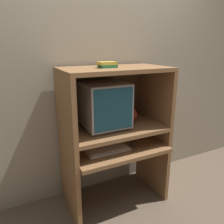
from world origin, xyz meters
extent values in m
plane|color=brown|center=(0.00, 0.00, 0.00)|extent=(12.00, 12.00, 0.00)
cube|color=gray|center=(0.00, 0.63, 1.30)|extent=(6.00, 0.06, 2.60)
cube|color=brown|center=(-0.47, 0.28, 0.32)|extent=(0.04, 0.57, 0.63)
cube|color=brown|center=(0.47, 0.28, 0.32)|extent=(0.04, 0.57, 0.63)
cube|color=brown|center=(0.00, 0.15, 0.61)|extent=(0.91, 0.42, 0.04)
cube|color=brown|center=(-0.47, 0.28, 0.73)|extent=(0.04, 0.57, 0.19)
cube|color=brown|center=(0.47, 0.28, 0.73)|extent=(0.04, 0.57, 0.19)
cube|color=brown|center=(0.00, 0.28, 0.80)|extent=(0.91, 0.57, 0.04)
cube|color=brown|center=(-0.47, 0.28, 1.10)|extent=(0.04, 0.57, 0.57)
cube|color=brown|center=(0.47, 0.28, 1.10)|extent=(0.04, 0.57, 0.57)
cube|color=brown|center=(0.00, 0.28, 1.37)|extent=(0.91, 0.57, 0.04)
cube|color=#48321E|center=(0.00, 0.56, 1.10)|extent=(0.91, 0.01, 0.57)
cylinder|color=#B2B2B7|center=(-0.09, 0.32, 0.83)|extent=(0.22, 0.22, 0.02)
cube|color=#B2B2B7|center=(-0.09, 0.32, 1.04)|extent=(0.40, 0.39, 0.41)
cube|color=navy|center=(-0.09, 0.12, 1.04)|extent=(0.37, 0.01, 0.37)
cube|color=beige|center=(-0.12, 0.17, 0.64)|extent=(0.41, 0.16, 0.02)
cube|color=silver|center=(-0.12, 0.17, 0.66)|extent=(0.37, 0.12, 0.01)
ellipsoid|color=#28282B|center=(0.14, 0.17, 0.65)|extent=(0.06, 0.04, 0.03)
ellipsoid|color=#BC382D|center=(0.22, 0.36, 0.89)|extent=(0.17, 0.13, 0.14)
cube|color=#236638|center=(-0.08, 0.26, 1.40)|extent=(0.15, 0.11, 0.03)
cube|color=gold|center=(-0.09, 0.27, 1.43)|extent=(0.15, 0.12, 0.03)
camera|label=1|loc=(-0.91, -1.50, 1.57)|focal=35.00mm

